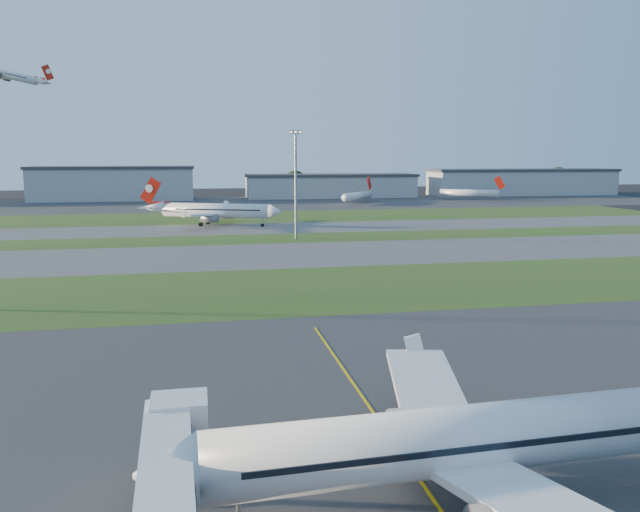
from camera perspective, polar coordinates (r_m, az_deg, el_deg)
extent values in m
plane|color=black|center=(44.88, 0.37, -17.25)|extent=(700.00, 700.00, 0.00)
cube|color=#333335|center=(44.88, 0.37, -17.25)|extent=(300.00, 70.00, 0.01)
cube|color=#2C4C19|center=(93.89, -5.96, -3.15)|extent=(300.00, 34.00, 0.01)
cube|color=#515154|center=(126.23, -7.32, 0.00)|extent=(300.00, 32.00, 0.01)
cube|color=#2C4C19|center=(150.93, -7.96, 1.49)|extent=(300.00, 18.00, 0.01)
cube|color=#515154|center=(172.73, -8.37, 2.44)|extent=(300.00, 26.00, 0.01)
cube|color=#2C4C19|center=(205.52, -8.82, 3.49)|extent=(300.00, 40.00, 0.01)
cube|color=#333335|center=(265.26, -9.36, 4.74)|extent=(400.00, 80.00, 0.01)
cube|color=gold|center=(46.04, 6.74, -16.61)|extent=(0.25, 60.00, 0.02)
cube|color=white|center=(40.14, -12.71, -14.52)|extent=(3.40, 3.00, 3.00)
cylinder|color=gray|center=(39.46, -12.65, -18.82)|extent=(0.70, 0.70, 3.20)
cube|color=black|center=(40.06, -12.59, -20.40)|extent=(2.20, 1.20, 0.70)
cylinder|color=white|center=(37.53, 13.44, -15.95)|extent=(30.12, 4.92, 3.80)
cube|color=white|center=(44.77, 9.91, -12.29)|extent=(7.49, 15.60, 1.55)
cylinder|color=slate|center=(42.78, 9.15, -14.91)|extent=(4.28, 2.46, 2.30)
cylinder|color=white|center=(181.38, -9.47, 4.14)|extent=(30.81, 15.99, 4.02)
cube|color=#B2160B|center=(189.17, -15.23, 5.79)|extent=(6.47, 3.00, 8.00)
cube|color=white|center=(189.67, -8.85, 4.21)|extent=(7.12, 16.40, 1.63)
cube|color=white|center=(173.99, -10.80, 3.72)|extent=(13.31, 15.55, 1.63)
cylinder|color=slate|center=(187.05, -8.63, 3.79)|extent=(5.04, 3.96, 2.43)
cylinder|color=slate|center=(175.65, -10.02, 3.41)|extent=(5.04, 3.96, 2.43)
cylinder|color=white|center=(277.31, -27.00, 14.63)|extent=(24.94, 3.95, 3.15)
cube|color=#B2160B|center=(273.67, -23.81, 15.82)|extent=(5.38, 0.46, 6.27)
cube|color=white|center=(283.34, -26.42, 14.45)|extent=(6.98, 12.97, 1.28)
cylinder|color=slate|center=(281.86, -26.76, 14.27)|extent=(3.54, 2.02, 1.91)
cylinder|color=white|center=(262.87, 3.45, 5.50)|extent=(18.35, 22.59, 3.20)
cube|color=#B2160B|center=(274.62, 4.52, 6.65)|extent=(3.38, 4.29, 6.16)
cylinder|color=white|center=(291.11, 13.48, 5.62)|extent=(24.18, 15.64, 3.20)
cube|color=#B2160B|center=(290.01, 16.09, 6.46)|extent=(4.65, 2.82, 6.16)
cylinder|color=gray|center=(149.36, -2.23, 6.30)|extent=(0.60, 0.60, 25.00)
cube|color=gray|center=(149.27, -2.26, 11.25)|extent=(3.20, 0.50, 0.80)
cube|color=#FFF2CC|center=(149.27, -2.26, 11.25)|extent=(2.80, 0.70, 0.35)
cube|color=#94979C|center=(296.99, -18.35, 6.21)|extent=(70.00, 22.00, 14.00)
cube|color=#383A3F|center=(296.75, -18.42, 7.68)|extent=(71.40, 23.00, 1.20)
cube|color=#94979C|center=(301.42, 0.99, 6.33)|extent=(80.00, 22.00, 10.00)
cube|color=#383A3F|center=(301.20, 1.00, 7.39)|extent=(81.60, 23.00, 1.20)
cube|color=#94979C|center=(336.79, 17.98, 6.36)|extent=(95.00, 22.00, 12.00)
cube|color=#383A3F|center=(336.58, 18.04, 7.48)|extent=(96.90, 23.00, 1.20)
cylinder|color=black|center=(306.16, -13.38, 5.53)|extent=(1.00, 1.00, 3.60)
sphere|color=black|center=(305.95, -13.41, 6.28)|extent=(9.90, 9.90, 9.90)
cylinder|color=black|center=(312.61, -2.25, 5.89)|extent=(1.00, 1.00, 4.20)
sphere|color=black|center=(312.38, -2.26, 6.76)|extent=(11.55, 11.55, 11.55)
cylinder|color=black|center=(330.65, 10.82, 5.88)|extent=(1.00, 1.00, 3.80)
sphere|color=black|center=(330.44, 10.85, 6.62)|extent=(10.45, 10.45, 10.45)
cylinder|color=black|center=(365.93, 20.87, 5.81)|extent=(1.00, 1.00, 4.60)
sphere|color=black|center=(365.71, 20.92, 6.62)|extent=(12.65, 12.65, 12.65)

